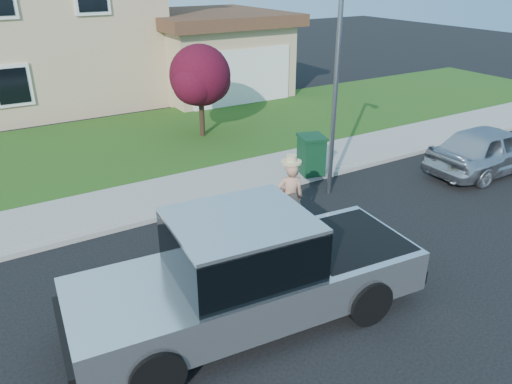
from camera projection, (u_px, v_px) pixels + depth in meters
ground at (236, 271)px, 9.90m from camera, size 80.00×80.00×0.00m
curb at (215, 203)px, 12.60m from camera, size 40.00×0.20×0.12m
sidewalk at (196, 187)px, 13.45m from camera, size 40.00×2.00×0.15m
lawn at (140, 142)px, 16.96m from camera, size 40.00×7.00×0.10m
house at (79, 24)px, 21.94m from camera, size 14.00×11.30×6.85m
pickup_truck at (248, 273)px, 8.20m from camera, size 6.17×2.59×1.98m
woman at (290, 197)px, 11.03m from camera, size 0.72×0.59×1.85m
sedan at (490, 149)px, 14.40m from camera, size 4.13×1.70×1.40m
ornamental_tree at (201, 78)px, 16.68m from camera, size 2.27×2.05×3.12m
trash_bin at (311, 154)px, 13.99m from camera, size 0.85×0.92×1.10m
street_lamp at (338, 84)px, 12.08m from camera, size 0.33×0.67×5.12m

